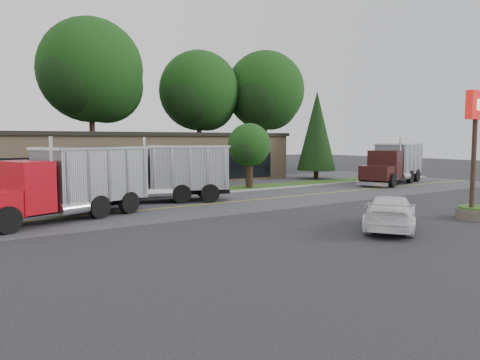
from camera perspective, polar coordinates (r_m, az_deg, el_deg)
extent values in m
plane|color=#343439|center=(18.19, 3.49, -6.93)|extent=(140.00, 140.00, 0.00)
cube|color=#4A4A4E|center=(25.74, -9.08, -3.43)|extent=(60.00, 8.00, 0.02)
cube|color=gold|center=(25.74, -9.08, -3.43)|extent=(60.00, 0.12, 0.01)
cube|color=#9E9E99|center=(29.54, -12.64, -2.40)|extent=(60.00, 0.30, 0.12)
cube|color=#23541D|center=(31.20, -13.90, -2.03)|extent=(60.00, 3.40, 0.03)
cube|color=#4A4A4E|center=(35.89, -16.77, -1.19)|extent=(60.00, 7.00, 0.02)
cube|color=tan|center=(42.05, -16.81, 2.43)|extent=(32.00, 12.00, 4.00)
cylinder|color=#6B6054|center=(24.67, 26.91, -3.70)|extent=(1.90, 1.90, 0.50)
cylinder|color=#23541D|center=(24.62, 26.94, -3.01)|extent=(1.70, 1.70, 0.10)
cube|color=#332116|center=(24.00, 26.57, 1.72)|extent=(0.16, 0.16, 5.00)
cube|color=beige|center=(24.55, 26.99, 8.08)|extent=(1.50, 0.04, 0.50)
cylinder|color=#382619|center=(50.25, -17.52, 3.80)|extent=(0.56, 0.56, 5.74)
sphere|color=#113B10|center=(50.71, -17.76, 12.63)|extent=(10.49, 10.49, 10.49)
sphere|color=#113B10|center=(52.40, -16.06, 10.97)|extent=(7.87, 7.87, 7.87)
sphere|color=black|center=(49.18, -19.24, 11.67)|extent=(7.21, 7.21, 7.21)
cylinder|color=#382619|center=(54.19, -4.97, 3.68)|extent=(0.56, 0.56, 4.97)
sphere|color=#113B10|center=(54.45, -5.02, 10.80)|extent=(9.09, 9.09, 9.09)
sphere|color=#113B10|center=(56.19, -4.07, 9.46)|extent=(6.82, 6.82, 6.82)
sphere|color=black|center=(52.94, -5.90, 10.03)|extent=(6.25, 6.25, 6.25)
cylinder|color=#382619|center=(57.01, 3.04, 3.85)|extent=(0.56, 0.56, 5.15)
sphere|color=#113B10|center=(57.29, 3.08, 10.86)|extent=(9.42, 9.42, 9.42)
sphere|color=#113B10|center=(59.19, 3.73, 9.52)|extent=(7.06, 7.06, 7.06)
sphere|color=black|center=(55.61, 2.43, 10.12)|extent=(6.47, 6.47, 6.47)
cylinder|color=#382619|center=(44.67, 9.26, 0.80)|extent=(0.44, 0.44, 1.00)
cone|color=black|center=(44.56, 9.33, 5.97)|extent=(3.62, 3.62, 7.40)
cylinder|color=#382619|center=(35.90, 1.13, 0.46)|extent=(0.56, 0.56, 1.79)
sphere|color=#113B10|center=(35.79, 1.14, 4.34)|extent=(3.27, 3.27, 3.27)
sphere|color=#113B10|center=(36.49, 1.54, 3.71)|extent=(2.45, 2.45, 2.45)
sphere|color=black|center=(35.25, 0.76, 3.83)|extent=(2.25, 2.25, 2.25)
cube|color=black|center=(23.40, -20.32, -3.12)|extent=(8.26, 3.80, 0.28)
cube|color=red|center=(22.21, -24.69, -0.71)|extent=(2.19, 2.75, 2.20)
cube|color=black|center=(21.86, -26.18, 0.20)|extent=(0.77, 2.00, 0.90)
cube|color=silver|center=(24.10, -17.56, 0.65)|extent=(5.58, 4.06, 2.50)
cube|color=silver|center=(24.04, -17.64, 3.74)|extent=(5.78, 4.25, 0.12)
cylinder|color=black|center=(20.65, -26.49, -4.40)|extent=(1.15, 0.70, 1.10)
cylinder|color=black|center=(25.38, -18.39, -2.45)|extent=(1.15, 0.70, 1.10)
cylinder|color=black|center=(23.59, -15.06, -2.92)|extent=(1.15, 0.70, 1.10)
cube|color=black|center=(28.44, -9.03, -1.47)|extent=(7.48, 3.75, 0.28)
cube|color=navy|center=(28.33, -15.77, -0.50)|extent=(2.55, 2.81, 1.10)
cube|color=navy|center=(28.25, -12.77, 0.77)|extent=(2.12, 2.72, 2.20)
cube|color=black|center=(28.23, -13.97, 1.55)|extent=(0.83, 1.97, 0.90)
cube|color=silver|center=(28.44, -6.40, 1.50)|extent=(5.18, 4.01, 2.50)
cube|color=silver|center=(28.39, -6.42, 4.12)|extent=(5.37, 4.21, 0.12)
cylinder|color=black|center=(29.52, -15.33, -1.35)|extent=(1.15, 0.73, 1.10)
cylinder|color=black|center=(27.24, -15.50, -1.88)|extent=(1.15, 0.73, 1.10)
cylinder|color=black|center=(29.74, -6.00, -1.15)|extent=(1.15, 0.73, 1.10)
cylinder|color=black|center=(27.47, -5.39, -1.66)|extent=(1.15, 0.73, 1.10)
cube|color=black|center=(41.47, 18.13, 0.38)|extent=(8.17, 3.48, 0.28)
cube|color=black|center=(38.06, 16.38, 0.86)|extent=(2.58, 2.79, 1.10)
cube|color=black|center=(39.54, 17.24, 1.86)|extent=(2.10, 2.72, 2.20)
cube|color=black|center=(38.93, 16.93, 2.41)|extent=(0.70, 2.02, 0.90)
cube|color=silver|center=(42.74, 18.82, 2.44)|extent=(5.46, 3.89, 2.50)
cube|color=silver|center=(42.70, 18.87, 4.19)|extent=(5.65, 4.08, 0.12)
cylinder|color=black|center=(38.69, 14.86, 0.15)|extent=(1.15, 0.67, 1.10)
cylinder|color=black|center=(37.88, 18.08, -0.04)|extent=(1.15, 0.67, 1.10)
cylinder|color=black|center=(43.54, 17.48, 0.61)|extent=(1.15, 0.67, 1.10)
cylinder|color=black|center=(42.82, 20.37, 0.46)|extent=(1.15, 0.67, 1.10)
imported|color=white|center=(20.48, 17.84, -3.79)|extent=(5.14, 4.45, 1.42)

